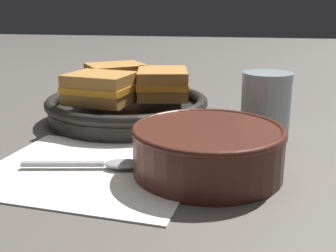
% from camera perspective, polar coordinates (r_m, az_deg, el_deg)
% --- Properties ---
extents(ground_plane, '(4.00, 4.00, 0.00)m').
position_cam_1_polar(ground_plane, '(0.56, -0.91, -3.57)').
color(ground_plane, '#56514C').
extents(napkin, '(0.26, 0.23, 0.00)m').
position_cam_1_polar(napkin, '(0.51, -10.30, -5.74)').
color(napkin, white).
rests_on(napkin, ground_plane).
extents(soup_bowl, '(0.18, 0.18, 0.06)m').
position_cam_1_polar(soup_bowl, '(0.49, 5.42, -2.83)').
color(soup_bowl, '#4C2319').
rests_on(soup_bowl, ground_plane).
extents(spoon, '(0.15, 0.04, 0.01)m').
position_cam_1_polar(spoon, '(0.51, -8.28, -5.11)').
color(spoon, '#9E9EA3').
rests_on(spoon, napkin).
extents(skillet, '(0.27, 0.36, 0.04)m').
position_cam_1_polar(skillet, '(0.72, -5.57, 2.49)').
color(skillet, black).
rests_on(skillet, ground_plane).
extents(sandwich_near_left, '(0.13, 0.12, 0.05)m').
position_cam_1_polar(sandwich_near_left, '(0.76, -7.03, 6.61)').
color(sandwich_near_left, '#B27A38').
rests_on(sandwich_near_left, skillet).
extents(sandwich_near_right, '(0.11, 0.10, 0.05)m').
position_cam_1_polar(sandwich_near_right, '(0.66, -9.14, 5.08)').
color(sandwich_near_right, '#B27A38').
rests_on(sandwich_near_right, skillet).
extents(sandwich_far_left, '(0.10, 0.11, 0.05)m').
position_cam_1_polar(sandwich_far_left, '(0.70, -0.76, 5.80)').
color(sandwich_far_left, '#B27A38').
rests_on(sandwich_far_left, skillet).
extents(drinking_glass, '(0.07, 0.07, 0.10)m').
position_cam_1_polar(drinking_glass, '(0.62, 13.09, 2.62)').
color(drinking_glass, silver).
rests_on(drinking_glass, ground_plane).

